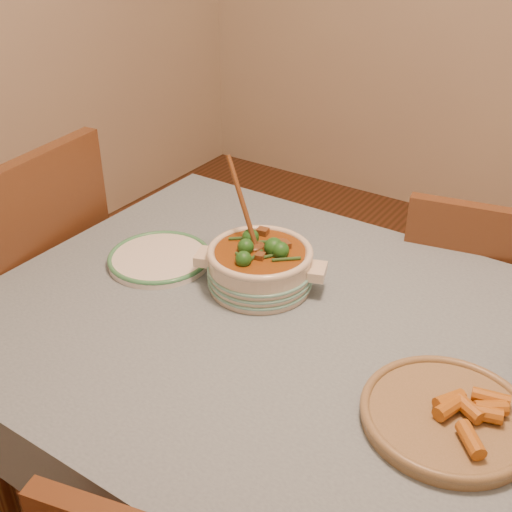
{
  "coord_description": "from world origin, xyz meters",
  "views": [
    {
      "loc": [
        0.43,
        -0.98,
        1.61
      ],
      "look_at": [
        -0.28,
        0.09,
        0.84
      ],
      "focal_mm": 45.0,
      "sensor_mm": 36.0,
      "label": 1
    }
  ],
  "objects_px": {
    "fried_plate": "(447,413)",
    "chair_left": "(26,286)",
    "dining_table": "(341,381)",
    "chair_far": "(472,309)",
    "stew_casserole": "(260,264)",
    "white_plate": "(160,258)"
  },
  "relations": [
    {
      "from": "dining_table",
      "to": "stew_casserole",
      "type": "relative_size",
      "value": 5.29
    },
    {
      "from": "fried_plate",
      "to": "chair_left",
      "type": "height_order",
      "value": "chair_left"
    },
    {
      "from": "stew_casserole",
      "to": "chair_left",
      "type": "xyz_separation_m",
      "value": [
        -0.73,
        -0.15,
        -0.25
      ]
    },
    {
      "from": "chair_far",
      "to": "chair_left",
      "type": "distance_m",
      "value": 1.32
    },
    {
      "from": "stew_casserole",
      "to": "chair_left",
      "type": "relative_size",
      "value": 0.32
    },
    {
      "from": "stew_casserole",
      "to": "white_plate",
      "type": "xyz_separation_m",
      "value": [
        -0.27,
        -0.05,
        -0.05
      ]
    },
    {
      "from": "fried_plate",
      "to": "chair_left",
      "type": "relative_size",
      "value": 0.34
    },
    {
      "from": "dining_table",
      "to": "chair_far",
      "type": "relative_size",
      "value": 1.89
    },
    {
      "from": "white_plate",
      "to": "chair_far",
      "type": "distance_m",
      "value": 0.94
    },
    {
      "from": "dining_table",
      "to": "chair_left",
      "type": "height_order",
      "value": "chair_left"
    },
    {
      "from": "white_plate",
      "to": "chair_left",
      "type": "height_order",
      "value": "chair_left"
    },
    {
      "from": "stew_casserole",
      "to": "dining_table",
      "type": "bearing_deg",
      "value": -19.52
    },
    {
      "from": "white_plate",
      "to": "chair_far",
      "type": "xyz_separation_m",
      "value": [
        0.66,
        0.62,
        -0.27
      ]
    },
    {
      "from": "stew_casserole",
      "to": "fried_plate",
      "type": "height_order",
      "value": "stew_casserole"
    },
    {
      "from": "chair_far",
      "to": "chair_left",
      "type": "xyz_separation_m",
      "value": [
        -1.11,
        -0.71,
        0.06
      ]
    },
    {
      "from": "dining_table",
      "to": "chair_far",
      "type": "xyz_separation_m",
      "value": [
        0.1,
        0.66,
        -0.16
      ]
    },
    {
      "from": "chair_far",
      "to": "chair_left",
      "type": "bearing_deg",
      "value": 21.21
    },
    {
      "from": "chair_far",
      "to": "dining_table",
      "type": "bearing_deg",
      "value": 69.63
    },
    {
      "from": "chair_left",
      "to": "dining_table",
      "type": "bearing_deg",
      "value": 86.64
    },
    {
      "from": "dining_table",
      "to": "stew_casserole",
      "type": "bearing_deg",
      "value": 160.48
    },
    {
      "from": "chair_far",
      "to": "fried_plate",
      "type": "bearing_deg",
      "value": 89.53
    },
    {
      "from": "dining_table",
      "to": "chair_far",
      "type": "height_order",
      "value": "chair_far"
    }
  ]
}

